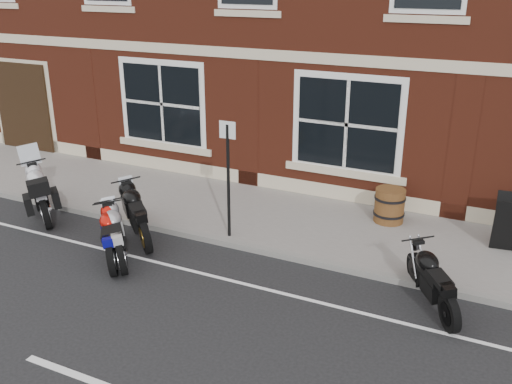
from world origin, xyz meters
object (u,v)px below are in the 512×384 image
barrel_planter (389,205)px  parking_sign (228,172)px  moto_sport_black (138,211)px  moto_sport_silver (118,232)px  moto_touring_silver (42,189)px  moto_sport_red (113,234)px  moto_naked_black (434,277)px  a_board_sign (512,223)px

barrel_planter → parking_sign: 3.65m
moto_sport_black → parking_sign: 2.13m
moto_sport_silver → barrel_planter: size_ratio=2.06×
moto_sport_silver → moto_touring_silver: bearing=118.5°
moto_sport_black → barrel_planter: bearing=-16.7°
moto_sport_black → moto_sport_silver: bearing=-125.0°
moto_sport_red → parking_sign: parking_sign is taller
moto_sport_black → barrel_planter: 5.34m
moto_touring_silver → moto_sport_red: size_ratio=1.14×
moto_sport_red → moto_sport_black: moto_sport_black is taller
moto_touring_silver → moto_sport_silver: size_ratio=1.20×
moto_touring_silver → moto_naked_black: 8.66m
moto_sport_black → moto_naked_black: size_ratio=0.98×
moto_touring_silver → moto_sport_black: size_ratio=1.07×
moto_touring_silver → a_board_sign: moto_touring_silver is taller
a_board_sign → parking_sign: (-5.20, -1.84, 0.84)m
moto_sport_black → parking_sign: bearing=-29.2°
moto_naked_black → parking_sign: (-4.17, 0.69, 1.00)m
a_board_sign → moto_touring_silver: bearing=-173.1°
a_board_sign → barrel_planter: a_board_sign is taller
moto_touring_silver → moto_naked_black: bearing=-51.0°
moto_sport_black → moto_sport_red: bearing=-129.0°
barrel_planter → parking_sign: bearing=-142.4°
moto_naked_black → parking_sign: size_ratio=0.73×
moto_touring_silver → a_board_sign: 9.98m
parking_sign → moto_sport_red: bearing=-137.9°
moto_touring_silver → parking_sign: bearing=-42.8°
moto_naked_black → barrel_planter: moto_naked_black is taller
moto_sport_silver → a_board_sign: (6.80, 3.36, 0.15)m
parking_sign → moto_sport_black: bearing=-163.5°
a_board_sign → barrel_planter: 2.45m
moto_sport_black → a_board_sign: 7.42m
moto_sport_black → moto_sport_silver: 0.93m
moto_touring_silver → parking_sign: parking_sign is taller
moto_sport_silver → moto_naked_black: bearing=-35.6°
a_board_sign → barrel_planter: bearing=165.9°
moto_sport_black → moto_naked_black: bearing=-48.4°
moto_naked_black → parking_sign: parking_sign is taller
moto_naked_black → parking_sign: 4.34m
moto_touring_silver → moto_naked_black: moto_touring_silver is taller
moto_touring_silver → barrel_planter: size_ratio=2.47×
moto_sport_red → a_board_sign: size_ratio=1.48×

